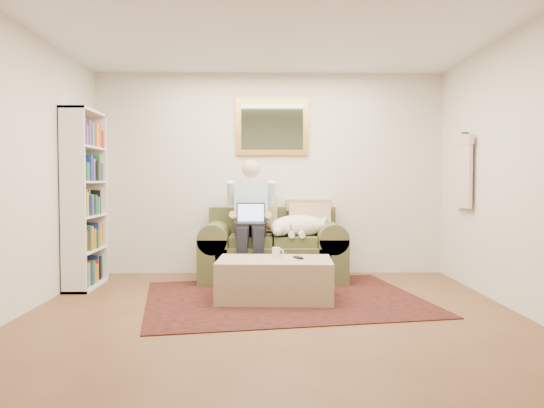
{
  "coord_description": "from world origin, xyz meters",
  "views": [
    {
      "loc": [
        -0.07,
        -4.4,
        1.21
      ],
      "look_at": [
        0.02,
        1.45,
        0.95
      ],
      "focal_mm": 35.0,
      "sensor_mm": 36.0,
      "label": 1
    }
  ],
  "objects_px": {
    "sleeping_dog": "(299,226)",
    "coffee_mug": "(276,252)",
    "bookshelf": "(85,199)",
    "ottoman": "(275,279)",
    "laptop": "(251,218)",
    "sofa": "(273,255)",
    "seated_man": "(251,221)"
  },
  "relations": [
    {
      "from": "seated_man",
      "to": "bookshelf",
      "type": "xyz_separation_m",
      "value": [
        -1.87,
        -0.27,
        0.27
      ]
    },
    {
      "from": "bookshelf",
      "to": "laptop",
      "type": "bearing_deg",
      "value": 6.06
    },
    {
      "from": "sleeping_dog",
      "to": "coffee_mug",
      "type": "relative_size",
      "value": 7.17
    },
    {
      "from": "laptop",
      "to": "coffee_mug",
      "type": "relative_size",
      "value": 3.38
    },
    {
      "from": "seated_man",
      "to": "ottoman",
      "type": "distance_m",
      "value": 1.11
    },
    {
      "from": "sofa",
      "to": "laptop",
      "type": "distance_m",
      "value": 0.58
    },
    {
      "from": "sleeping_dog",
      "to": "bookshelf",
      "type": "bearing_deg",
      "value": -172.13
    },
    {
      "from": "seated_man",
      "to": "sleeping_dog",
      "type": "height_order",
      "value": "seated_man"
    },
    {
      "from": "sleeping_dog",
      "to": "coffee_mug",
      "type": "xyz_separation_m",
      "value": [
        -0.29,
        -0.88,
        -0.2
      ]
    },
    {
      "from": "sofa",
      "to": "laptop",
      "type": "height_order",
      "value": "laptop"
    },
    {
      "from": "sofa",
      "to": "sleeping_dog",
      "type": "height_order",
      "value": "sofa"
    },
    {
      "from": "coffee_mug",
      "to": "seated_man",
      "type": "bearing_deg",
      "value": 109.17
    },
    {
      "from": "ottoman",
      "to": "coffee_mug",
      "type": "xyz_separation_m",
      "value": [
        0.02,
        0.14,
        0.26
      ]
    },
    {
      "from": "bookshelf",
      "to": "sofa",
      "type": "bearing_deg",
      "value": 11.3
    },
    {
      "from": "laptop",
      "to": "coffee_mug",
      "type": "bearing_deg",
      "value": -69.23
    },
    {
      "from": "seated_man",
      "to": "sleeping_dog",
      "type": "distance_m",
      "value": 0.58
    },
    {
      "from": "sleeping_dog",
      "to": "coffee_mug",
      "type": "distance_m",
      "value": 0.95
    },
    {
      "from": "sofa",
      "to": "bookshelf",
      "type": "distance_m",
      "value": 2.28
    },
    {
      "from": "coffee_mug",
      "to": "bookshelf",
      "type": "bearing_deg",
      "value": 165.83
    },
    {
      "from": "laptop",
      "to": "ottoman",
      "type": "height_order",
      "value": "laptop"
    },
    {
      "from": "ottoman",
      "to": "bookshelf",
      "type": "xyz_separation_m",
      "value": [
        -2.14,
        0.68,
        0.79
      ]
    },
    {
      "from": "coffee_mug",
      "to": "bookshelf",
      "type": "distance_m",
      "value": 2.28
    },
    {
      "from": "coffee_mug",
      "to": "sofa",
      "type": "bearing_deg",
      "value": 91.2
    },
    {
      "from": "sofa",
      "to": "laptop",
      "type": "relative_size",
      "value": 5.15
    },
    {
      "from": "seated_man",
      "to": "sofa",
      "type": "bearing_deg",
      "value": 31.45
    },
    {
      "from": "coffee_mug",
      "to": "sleeping_dog",
      "type": "bearing_deg",
      "value": 71.67
    },
    {
      "from": "laptop",
      "to": "coffee_mug",
      "type": "distance_m",
      "value": 0.85
    },
    {
      "from": "bookshelf",
      "to": "ottoman",
      "type": "bearing_deg",
      "value": -17.67
    },
    {
      "from": "seated_man",
      "to": "ottoman",
      "type": "xyz_separation_m",
      "value": [
        0.26,
        -0.95,
        -0.52
      ]
    },
    {
      "from": "seated_man",
      "to": "sleeping_dog",
      "type": "relative_size",
      "value": 2.04
    },
    {
      "from": "seated_man",
      "to": "sleeping_dog",
      "type": "xyz_separation_m",
      "value": [
        0.57,
        0.07,
        -0.07
      ]
    },
    {
      "from": "sleeping_dog",
      "to": "bookshelf",
      "type": "relative_size",
      "value": 0.36
    }
  ]
}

